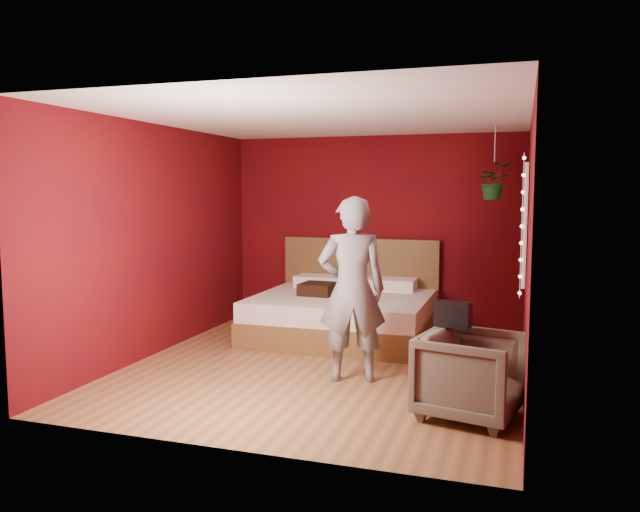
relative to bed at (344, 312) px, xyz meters
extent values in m
plane|color=#9A643D|center=(0.17, -1.38, -0.31)|extent=(4.50, 4.50, 0.00)
cube|color=#5F0B0A|center=(0.17, 0.88, 0.99)|extent=(4.00, 0.02, 2.60)
cube|color=#5F0B0A|center=(0.17, -3.64, 0.99)|extent=(4.00, 0.02, 2.60)
cube|color=#5F0B0A|center=(-1.84, -1.38, 0.99)|extent=(0.02, 4.50, 2.60)
cube|color=#5F0B0A|center=(2.18, -1.38, 0.99)|extent=(0.02, 4.50, 2.60)
cube|color=white|center=(0.17, -1.38, 2.30)|extent=(4.00, 4.50, 0.02)
cube|color=white|center=(2.14, -0.48, 1.19)|extent=(0.04, 0.97, 1.27)
cube|color=black|center=(2.13, -0.48, 1.19)|extent=(0.02, 0.85, 1.15)
cube|color=white|center=(2.12, -0.48, 1.19)|extent=(0.03, 0.05, 1.15)
cube|color=white|center=(2.12, -0.48, 1.19)|extent=(0.03, 0.85, 0.05)
cylinder|color=silver|center=(2.11, -1.00, 1.19)|extent=(0.01, 0.01, 1.45)
sphere|color=#FFF2CC|center=(2.11, -1.00, 0.51)|extent=(0.04, 0.04, 0.04)
sphere|color=#FFF2CC|center=(2.11, -1.00, 0.68)|extent=(0.04, 0.04, 0.04)
sphere|color=#FFF2CC|center=(2.11, -1.00, 0.85)|extent=(0.04, 0.04, 0.04)
sphere|color=#FFF2CC|center=(2.11, -1.00, 1.02)|extent=(0.04, 0.04, 0.04)
sphere|color=#FFF2CC|center=(2.11, -1.00, 1.19)|extent=(0.04, 0.04, 0.04)
sphere|color=#FFF2CC|center=(2.11, -1.00, 1.36)|extent=(0.04, 0.04, 0.04)
sphere|color=#FFF2CC|center=(2.11, -1.00, 1.53)|extent=(0.04, 0.04, 0.04)
sphere|color=#FFF2CC|center=(2.11, -1.00, 1.69)|extent=(0.04, 0.04, 0.04)
sphere|color=#FFF2CC|center=(2.11, -1.00, 1.86)|extent=(0.04, 0.04, 0.04)
cube|color=brown|center=(0.00, -0.10, -0.16)|extent=(2.18, 1.85, 0.30)
cube|color=white|center=(0.00, -0.10, 0.11)|extent=(2.13, 1.81, 0.24)
cube|color=brown|center=(0.00, 0.78, 0.29)|extent=(2.18, 0.09, 1.20)
cube|color=white|center=(-0.49, 0.52, 0.31)|extent=(0.65, 0.41, 0.15)
cube|color=white|center=(0.49, 0.52, 0.31)|extent=(0.65, 0.41, 0.15)
imported|color=slate|center=(0.57, -1.76, 0.59)|extent=(0.76, 0.62, 1.80)
imported|color=#666450|center=(1.75, -2.44, 0.04)|extent=(0.92, 0.91, 0.71)
cube|color=black|center=(1.58, -2.25, 0.50)|extent=(0.32, 0.20, 0.21)
cube|color=black|center=(-0.31, -0.14, 0.31)|extent=(0.44, 0.44, 0.15)
cylinder|color=silver|center=(1.79, -0.02, 2.08)|extent=(0.01, 0.01, 0.42)
imported|color=#165019|center=(1.79, -0.02, 1.65)|extent=(0.47, 0.43, 0.43)
camera|label=1|loc=(2.11, -7.53, 1.54)|focal=35.00mm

